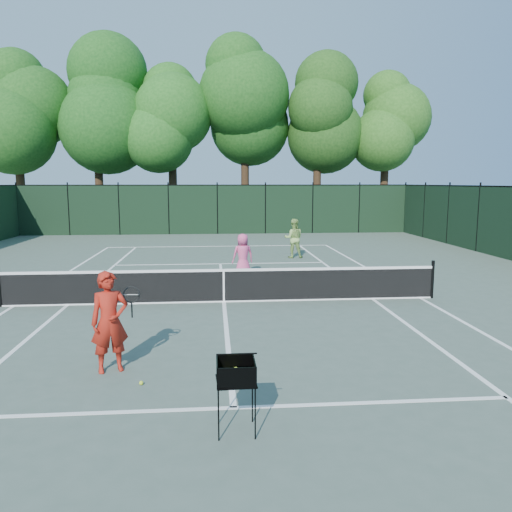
{
  "coord_description": "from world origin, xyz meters",
  "views": [
    {
      "loc": [
        -0.25,
        -13.15,
        3.21
      ],
      "look_at": [
        0.96,
        1.0,
        1.1
      ],
      "focal_mm": 35.0,
      "sensor_mm": 36.0,
      "label": 1
    }
  ],
  "objects": [
    {
      "name": "tree_5",
      "position": [
        12.0,
        22.1,
        7.71
      ],
      "size": [
        5.8,
        5.8,
        12.23
      ],
      "color": "black",
      "rests_on": "ground"
    },
    {
      "name": "loose_ball_midcourt",
      "position": [
        -1.44,
        -5.45,
        0.03
      ],
      "size": [
        0.07,
        0.07,
        0.07
      ],
      "primitive_type": "sphere",
      "color": "#BAD32B",
      "rests_on": "ground"
    },
    {
      "name": "center_service_line",
      "position": [
        0.0,
        0.0,
        0.0
      ],
      "size": [
        0.1,
        12.8,
        0.01
      ],
      "primitive_type": "cube",
      "color": "white",
      "rests_on": "ground"
    },
    {
      "name": "player_green",
      "position": [
        3.14,
        7.76,
        0.84
      ],
      "size": [
        0.88,
        0.72,
        1.67
      ],
      "rotation": [
        0.0,
        0.0,
        3.03
      ],
      "color": "#95BD5E",
      "rests_on": "ground"
    },
    {
      "name": "tree_1",
      "position": [
        -8.0,
        22.0,
        8.69
      ],
      "size": [
        6.8,
        6.8,
        13.98
      ],
      "color": "black",
      "rests_on": "ground"
    },
    {
      "name": "service_line_far",
      "position": [
        0.0,
        6.4,
        0.0
      ],
      "size": [
        8.23,
        0.1,
        0.01
      ],
      "primitive_type": "cube",
      "color": "white",
      "rests_on": "ground"
    },
    {
      "name": "sideline_singles_right",
      "position": [
        4.12,
        0.0,
        0.0
      ],
      "size": [
        0.1,
        23.77,
        0.01
      ],
      "primitive_type": "cube",
      "color": "white",
      "rests_on": "ground"
    },
    {
      "name": "tree_4",
      "position": [
        7.0,
        21.6,
        8.14
      ],
      "size": [
        6.2,
        6.2,
        12.97
      ],
      "color": "black",
      "rests_on": "ground"
    },
    {
      "name": "sideline_singles_left",
      "position": [
        -4.12,
        0.0,
        0.0
      ],
      "size": [
        0.1,
        23.77,
        0.01
      ],
      "primitive_type": "cube",
      "color": "white",
      "rests_on": "ground"
    },
    {
      "name": "fence_far",
      "position": [
        0.0,
        18.0,
        1.5
      ],
      "size": [
        24.0,
        0.05,
        3.0
      ],
      "primitive_type": "cube",
      "color": "black",
      "rests_on": "ground"
    },
    {
      "name": "ball_hopper",
      "position": [
        0.01,
        -7.07,
        0.8
      ],
      "size": [
        0.53,
        0.53,
        0.95
      ],
      "rotation": [
        0.0,
        0.0,
        0.06
      ],
      "color": "black",
      "rests_on": "ground"
    },
    {
      "name": "service_line_near",
      "position": [
        0.0,
        -6.4,
        0.0
      ],
      "size": [
        8.23,
        0.1,
        0.01
      ],
      "primitive_type": "cube",
      "color": "white",
      "rests_on": "ground"
    },
    {
      "name": "sideline_doubles_right",
      "position": [
        5.49,
        0.0,
        0.0
      ],
      "size": [
        0.1,
        23.77,
        0.01
      ],
      "primitive_type": "cube",
      "color": "white",
      "rests_on": "ground"
    },
    {
      "name": "tennis_net",
      "position": [
        0.0,
        0.0,
        0.48
      ],
      "size": [
        11.69,
        0.09,
        1.06
      ],
      "color": "black",
      "rests_on": "ground"
    },
    {
      "name": "tree_3",
      "position": [
        2.0,
        22.3,
        9.01
      ],
      "size": [
        7.0,
        7.0,
        14.45
      ],
      "color": "black",
      "rests_on": "ground"
    },
    {
      "name": "coach",
      "position": [
        -2.03,
        -4.79,
        0.87
      ],
      "size": [
        0.82,
        0.84,
        1.73
      ],
      "rotation": [
        0.0,
        0.0,
        0.36
      ],
      "color": "#A61F13",
      "rests_on": "ground"
    },
    {
      "name": "sideline_doubles_left",
      "position": [
        -5.49,
        0.0,
        0.0
      ],
      "size": [
        0.1,
        23.77,
        0.01
      ],
      "primitive_type": "cube",
      "color": "white",
      "rests_on": "ground"
    },
    {
      "name": "baseline_far",
      "position": [
        0.0,
        11.88,
        0.0
      ],
      "size": [
        10.97,
        0.1,
        0.01
      ],
      "primitive_type": "cube",
      "color": "white",
      "rests_on": "ground"
    },
    {
      "name": "ground",
      "position": [
        0.0,
        0.0,
        0.0
      ],
      "size": [
        90.0,
        90.0,
        0.0
      ],
      "primitive_type": "plane",
      "color": "#47574B",
      "rests_on": "ground"
    },
    {
      "name": "player_pink",
      "position": [
        0.73,
        3.6,
        0.74
      ],
      "size": [
        0.82,
        0.63,
        1.49
      ],
      "rotation": [
        0.0,
        0.0,
        3.38
      ],
      "color": "#D84C82",
      "rests_on": "ground"
    },
    {
      "name": "tree_2",
      "position": [
        -3.0,
        21.8,
        7.73
      ],
      "size": [
        6.0,
        6.0,
        12.4
      ],
      "color": "black",
      "rests_on": "ground"
    },
    {
      "name": "tree_0",
      "position": [
        -13.0,
        21.5,
        8.16
      ],
      "size": [
        6.4,
        6.4,
        13.14
      ],
      "color": "black",
      "rests_on": "ground"
    }
  ]
}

